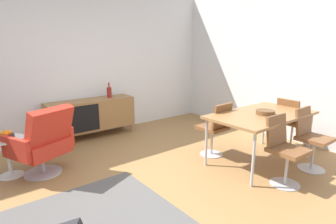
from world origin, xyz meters
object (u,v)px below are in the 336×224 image
lounge_chair_red (43,141)px  fruit_bowl (6,135)px  dining_table (262,116)px  dining_chair_far_end (291,121)px  sideboard (91,115)px  dining_chair_back_left (215,127)px  wooden_bowl_on_table (265,112)px  dining_chair_front_left (284,148)px  dining_chair_front_right (310,136)px  side_table_round (8,153)px  vase_cobalt (109,92)px

lounge_chair_red → fruit_bowl: 0.47m
dining_table → dining_chair_far_end: (0.89, 0.00, -0.23)m
sideboard → dining_chair_far_end: bearing=-47.7°
dining_chair_back_left → lounge_chair_red: 2.46m
wooden_bowl_on_table → lounge_chair_red: size_ratio=0.27×
dining_chair_front_left → dining_chair_front_right: same height
dining_chair_front_right → sideboard: bearing=120.0°
sideboard → dining_chair_front_right: 3.67m
wooden_bowl_on_table → dining_chair_front_right: size_ratio=0.30×
dining_chair_front_left → dining_chair_far_end: bearing=24.5°
dining_chair_front_right → lounge_chair_red: bearing=144.9°
side_table_round → sideboard: bearing=29.1°
dining_table → dining_chair_front_right: dining_chair_front_right is taller
dining_chair_front_left → dining_chair_far_end: 1.36m
vase_cobalt → dining_chair_front_right: (1.45, -3.18, -0.36)m
dining_chair_back_left → side_table_round: bearing=155.2°
dining_chair_front_left → side_table_round: dining_chair_front_left is taller
wooden_bowl_on_table → dining_chair_back_left: bearing=119.0°
dining_chair_far_end → dining_chair_front_right: bearing=-133.8°
lounge_chair_red → dining_chair_front_left: bearing=-42.6°
vase_cobalt → dining_chair_back_left: 2.22m
fruit_bowl → dining_chair_far_end: bearing=-24.6°
wooden_bowl_on_table → fruit_bowl: size_ratio=1.30×
dining_chair_front_right → dining_chair_far_end: same height
dining_table → fruit_bowl: (-2.99, 1.78, -0.13)m
dining_chair_back_left → dining_chair_far_end: size_ratio=1.00×
dining_chair_far_end → sideboard: bearing=132.3°
dining_chair_back_left → dining_chair_front_right: 1.32m
dining_chair_front_right → side_table_round: dining_chair_front_right is taller
wooden_bowl_on_table → side_table_round: (-2.99, 1.84, -0.45)m
wooden_bowl_on_table → lounge_chair_red: (-2.61, 1.58, -0.30)m
side_table_round → dining_chair_far_end: bearing=-24.6°
dining_chair_far_end → dining_chair_back_left: bearing=155.8°
dining_chair_front_left → lounge_chair_red: 3.07m
dining_chair_far_end → side_table_round: 4.27m
vase_cobalt → sideboard: bearing=-179.7°
sideboard → dining_chair_front_left: size_ratio=1.87×
dining_chair_front_left → lounge_chair_red: size_ratio=0.90×
side_table_round → fruit_bowl: 0.24m
dining_table → dining_chair_front_left: 0.70m
dining_chair_back_left → dining_chair_front_left: (-0.00, -1.12, 0.00)m
lounge_chair_red → side_table_round: size_ratio=1.82×
dining_chair_far_end → side_table_round: (-3.88, 1.77, -0.15)m
lounge_chair_red → side_table_round: (-0.38, 0.26, -0.15)m
lounge_chair_red → side_table_round: lounge_chair_red is taller
dining_table → dining_chair_back_left: bearing=121.9°
dining_chair_far_end → side_table_round: dining_chair_far_end is taller
sideboard → dining_chair_back_left: bearing=-61.1°
dining_chair_front_left → side_table_round: size_ratio=1.65×
dining_chair_front_left → dining_chair_far_end: (1.24, 0.56, 0.00)m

